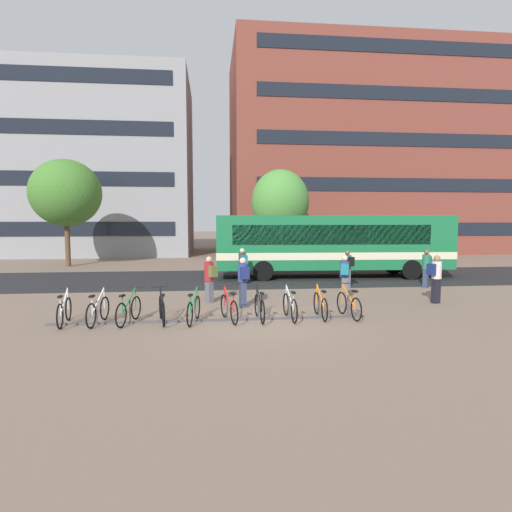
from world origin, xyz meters
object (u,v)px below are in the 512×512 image
parked_bicycle_green_4 (194,309)px  parked_bicycle_red_5 (229,308)px  commuter_teal_pack_4 (345,275)px  commuter_navy_pack_2 (243,279)px  parked_bicycle_black_6 (260,307)px  street_tree_0 (280,202)px  parked_bicycle_white_1 (98,311)px  commuter_black_pack_3 (348,266)px  parked_bicycle_black_3 (162,310)px  parked_bicycle_silver_7 (290,307)px  parked_bicycle_orange_8 (320,305)px  parked_bicycle_orange_9 (349,305)px  commuter_teal_pack_6 (426,266)px  parked_bicycle_white_0 (64,311)px  commuter_olive_pack_5 (210,276)px  parked_bicycle_green_2 (129,310)px  street_tree_1 (66,193)px  city_bus (334,243)px  commuter_navy_pack_0 (436,276)px  commuter_teal_pack_1 (243,264)px

parked_bicycle_green_4 → parked_bicycle_red_5: size_ratio=1.01×
commuter_teal_pack_4 → parked_bicycle_green_4: bearing=133.4°
commuter_navy_pack_2 → commuter_teal_pack_4: commuter_teal_pack_4 is taller
parked_bicycle_black_6 → street_tree_0: 18.34m
commuter_teal_pack_4 → parked_bicycle_white_1: bearing=124.6°
parked_bicycle_white_1 → commuter_black_pack_3: (9.19, 5.55, 0.57)m
parked_bicycle_black_3 → parked_bicycle_silver_7: size_ratio=0.99×
parked_bicycle_green_4 → street_tree_0: size_ratio=0.26×
parked_bicycle_orange_8 → commuter_teal_pack_4: size_ratio=1.01×
commuter_teal_pack_4 → parked_bicycle_silver_7: bearing=152.6°
parked_bicycle_green_4 → parked_bicycle_red_5: bearing=-75.5°
commuter_navy_pack_2 → commuter_black_pack_3: bearing=-64.2°
parked_bicycle_red_5 → parked_bicycle_orange_8: same height
parked_bicycle_white_1 → parked_bicycle_orange_9: 7.42m
parked_bicycle_orange_8 → commuter_teal_pack_6: bearing=-48.7°
parked_bicycle_white_0 → commuter_teal_pack_4: (8.99, 2.45, 0.60)m
parked_bicycle_red_5 → parked_bicycle_green_4: bearing=80.2°
parked_bicycle_orange_9 → commuter_navy_pack_2: (-3.11, 1.82, 0.60)m
parked_bicycle_red_5 → commuter_olive_pack_5: commuter_olive_pack_5 is taller
parked_bicycle_green_2 → street_tree_1: street_tree_1 is taller
commuter_black_pack_3 → street_tree_0: size_ratio=0.25×
city_bus → parked_bicycle_orange_9: (-2.18, -9.03, -1.39)m
commuter_teal_pack_4 → commuter_black_pack_3: bearing=-2.7°
commuter_olive_pack_5 → parked_bicycle_white_1: bearing=96.7°
city_bus → commuter_teal_pack_4: bearing=-100.6°
parked_bicycle_green_4 → parked_bicycle_white_1: bearing=97.6°
parked_bicycle_green_2 → commuter_navy_pack_0: 10.54m
street_tree_0 → commuter_teal_pack_6: bearing=-69.7°
commuter_teal_pack_4 → commuter_olive_pack_5: commuter_teal_pack_4 is taller
parked_bicycle_white_1 → commuter_navy_pack_2: 4.74m
parked_bicycle_red_5 → parked_bicycle_black_6: bearing=-104.2°
commuter_teal_pack_4 → commuter_olive_pack_5: 4.89m
parked_bicycle_silver_7 → commuter_navy_pack_0: commuter_navy_pack_0 is taller
parked_bicycle_green_4 → street_tree_0: street_tree_0 is taller
parked_bicycle_black_6 → commuter_teal_pack_1: commuter_teal_pack_1 is taller
commuter_black_pack_3 → commuter_olive_pack_5: commuter_olive_pack_5 is taller
parked_bicycle_silver_7 → street_tree_1: street_tree_1 is taller
parked_bicycle_black_6 → commuter_teal_pack_6: (8.03, 5.33, 0.58)m
parked_bicycle_orange_8 → commuter_teal_pack_6: 8.08m
parked_bicycle_black_6 → parked_bicycle_silver_7: same height
parked_bicycle_orange_9 → parked_bicycle_orange_8: bearing=80.6°
parked_bicycle_orange_8 → commuter_navy_pack_2: size_ratio=1.01×
commuter_teal_pack_1 → parked_bicycle_silver_7: bearing=171.5°
commuter_teal_pack_4 → parked_bicycle_green_2: bearing=126.7°
parked_bicycle_silver_7 → commuter_teal_pack_4: bearing=-48.3°
parked_bicycle_black_6 → commuter_teal_pack_4: (3.40, 2.50, 0.60)m
parked_bicycle_orange_8 → commuter_teal_pack_4: (1.52, 2.39, 0.60)m
commuter_teal_pack_4 → street_tree_1: (-13.98, 13.39, 3.70)m
parked_bicycle_silver_7 → commuter_teal_pack_6: commuter_teal_pack_6 is taller
city_bus → parked_bicycle_orange_9: city_bus is taller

